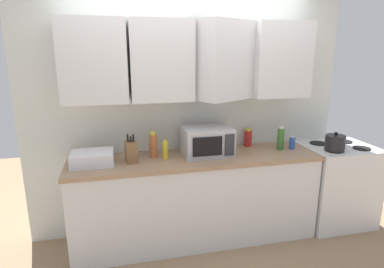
{
  "coord_description": "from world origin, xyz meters",
  "views": [
    {
      "loc": [
        -0.74,
        -3.22,
        1.91
      ],
      "look_at": [
        -0.03,
        -0.25,
        1.12
      ],
      "focal_mm": 29.89,
      "sensor_mm": 36.0,
      "label": 1
    }
  ],
  "objects_px": {
    "bottle_spice_jar": "(153,145)",
    "dish_rack": "(92,158)",
    "stove_range": "(335,184)",
    "microwave": "(207,141)",
    "bottle_blue_cleaner": "(292,143)",
    "bottle_green_oil": "(281,138)",
    "kettle": "(335,143)",
    "bottle_yellow_mustard": "(165,150)",
    "bottle_red_sauce": "(248,138)",
    "knife_block": "(131,152)"
  },
  "relations": [
    {
      "from": "bottle_green_oil",
      "to": "stove_range",
      "type": "bearing_deg",
      "value": -3.5
    },
    {
      "from": "microwave",
      "to": "bottle_green_oil",
      "type": "distance_m",
      "value": 0.8
    },
    {
      "from": "microwave",
      "to": "knife_block",
      "type": "relative_size",
      "value": 1.75
    },
    {
      "from": "bottle_green_oil",
      "to": "knife_block",
      "type": "bearing_deg",
      "value": -178.5
    },
    {
      "from": "dish_rack",
      "to": "bottle_yellow_mustard",
      "type": "xyz_separation_m",
      "value": [
        0.68,
        -0.0,
        0.03
      ]
    },
    {
      "from": "knife_block",
      "to": "bottle_green_oil",
      "type": "relative_size",
      "value": 1.09
    },
    {
      "from": "microwave",
      "to": "bottle_red_sauce",
      "type": "distance_m",
      "value": 0.55
    },
    {
      "from": "stove_range",
      "to": "knife_block",
      "type": "relative_size",
      "value": 3.32
    },
    {
      "from": "dish_rack",
      "to": "bottle_green_oil",
      "type": "xyz_separation_m",
      "value": [
        1.91,
        0.02,
        0.06
      ]
    },
    {
      "from": "bottle_spice_jar",
      "to": "microwave",
      "type": "bearing_deg",
      "value": -4.88
    },
    {
      "from": "dish_rack",
      "to": "bottle_spice_jar",
      "type": "xyz_separation_m",
      "value": [
        0.57,
        0.08,
        0.06
      ]
    },
    {
      "from": "bottle_blue_cleaner",
      "to": "bottle_green_oil",
      "type": "relative_size",
      "value": 0.56
    },
    {
      "from": "dish_rack",
      "to": "bottle_spice_jar",
      "type": "height_order",
      "value": "bottle_spice_jar"
    },
    {
      "from": "stove_range",
      "to": "bottle_green_oil",
      "type": "bearing_deg",
      "value": 176.5
    },
    {
      "from": "bottle_blue_cleaner",
      "to": "bottle_yellow_mustard",
      "type": "height_order",
      "value": "bottle_yellow_mustard"
    },
    {
      "from": "dish_rack",
      "to": "bottle_red_sauce",
      "type": "distance_m",
      "value": 1.64
    },
    {
      "from": "knife_block",
      "to": "bottle_red_sauce",
      "type": "height_order",
      "value": "knife_block"
    },
    {
      "from": "bottle_blue_cleaner",
      "to": "bottle_red_sauce",
      "type": "relative_size",
      "value": 0.71
    },
    {
      "from": "stove_range",
      "to": "microwave",
      "type": "distance_m",
      "value": 1.61
    },
    {
      "from": "bottle_green_oil",
      "to": "microwave",
      "type": "bearing_deg",
      "value": 178.82
    },
    {
      "from": "bottle_spice_jar",
      "to": "bottle_green_oil",
      "type": "xyz_separation_m",
      "value": [
        1.34,
        -0.06,
        0.0
      ]
    },
    {
      "from": "bottle_red_sauce",
      "to": "bottle_blue_cleaner",
      "type": "bearing_deg",
      "value": -27.01
    },
    {
      "from": "dish_rack",
      "to": "bottle_red_sauce",
      "type": "xyz_separation_m",
      "value": [
        1.63,
        0.22,
        0.03
      ]
    },
    {
      "from": "stove_range",
      "to": "bottle_blue_cleaner",
      "type": "height_order",
      "value": "bottle_blue_cleaner"
    },
    {
      "from": "microwave",
      "to": "bottle_red_sauce",
      "type": "bearing_deg",
      "value": 19.23
    },
    {
      "from": "stove_range",
      "to": "bottle_spice_jar",
      "type": "bearing_deg",
      "value": 177.05
    },
    {
      "from": "stove_range",
      "to": "microwave",
      "type": "relative_size",
      "value": 1.9
    },
    {
      "from": "bottle_blue_cleaner",
      "to": "bottle_yellow_mustard",
      "type": "xyz_separation_m",
      "value": [
        -1.36,
        -0.01,
        0.02
      ]
    },
    {
      "from": "bottle_red_sauce",
      "to": "stove_range",
      "type": "bearing_deg",
      "value": -13.77
    },
    {
      "from": "kettle",
      "to": "knife_block",
      "type": "distance_m",
      "value": 2.09
    },
    {
      "from": "kettle",
      "to": "bottle_yellow_mustard",
      "type": "xyz_separation_m",
      "value": [
        -1.76,
        0.16,
        -0.0
      ]
    },
    {
      "from": "dish_rack",
      "to": "bottle_spice_jar",
      "type": "bearing_deg",
      "value": 8.43
    },
    {
      "from": "bottle_green_oil",
      "to": "bottle_red_sauce",
      "type": "bearing_deg",
      "value": 145.09
    },
    {
      "from": "microwave",
      "to": "bottle_blue_cleaner",
      "type": "bearing_deg",
      "value": -1.86
    },
    {
      "from": "bottle_blue_cleaner",
      "to": "bottle_spice_jar",
      "type": "height_order",
      "value": "bottle_spice_jar"
    },
    {
      "from": "knife_block",
      "to": "bottle_yellow_mustard",
      "type": "bearing_deg",
      "value": 2.73
    },
    {
      "from": "bottle_green_oil",
      "to": "bottle_blue_cleaner",
      "type": "bearing_deg",
      "value": -6.01
    },
    {
      "from": "bottle_red_sauce",
      "to": "microwave",
      "type": "bearing_deg",
      "value": -160.77
    },
    {
      "from": "bottle_spice_jar",
      "to": "bottle_yellow_mustard",
      "type": "xyz_separation_m",
      "value": [
        0.1,
        -0.09,
        -0.03
      ]
    },
    {
      "from": "stove_range",
      "to": "bottle_red_sauce",
      "type": "xyz_separation_m",
      "value": [
        -0.98,
        0.24,
        0.54
      ]
    },
    {
      "from": "kettle",
      "to": "bottle_yellow_mustard",
      "type": "height_order",
      "value": "kettle"
    },
    {
      "from": "microwave",
      "to": "bottle_spice_jar",
      "type": "distance_m",
      "value": 0.54
    },
    {
      "from": "kettle",
      "to": "microwave",
      "type": "xyz_separation_m",
      "value": [
        -1.33,
        0.2,
        0.05
      ]
    },
    {
      "from": "kettle",
      "to": "bottle_red_sauce",
      "type": "xyz_separation_m",
      "value": [
        -0.81,
        0.38,
        0.0
      ]
    },
    {
      "from": "kettle",
      "to": "knife_block",
      "type": "xyz_separation_m",
      "value": [
        -2.08,
        0.14,
        0.01
      ]
    },
    {
      "from": "stove_range",
      "to": "bottle_yellow_mustard",
      "type": "bearing_deg",
      "value": 179.49
    },
    {
      "from": "bottle_spice_jar",
      "to": "bottle_yellow_mustard",
      "type": "height_order",
      "value": "bottle_spice_jar"
    },
    {
      "from": "stove_range",
      "to": "dish_rack",
      "type": "relative_size",
      "value": 2.4
    },
    {
      "from": "knife_block",
      "to": "bottle_green_oil",
      "type": "height_order",
      "value": "knife_block"
    },
    {
      "from": "bottle_spice_jar",
      "to": "dish_rack",
      "type": "bearing_deg",
      "value": -171.57
    }
  ]
}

